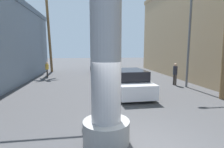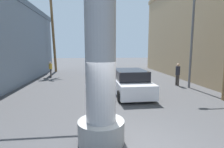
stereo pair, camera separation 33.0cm
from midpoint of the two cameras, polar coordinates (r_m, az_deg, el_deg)
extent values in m
plane|color=#424244|center=(14.72, -3.38, -3.11)|extent=(89.50, 89.50, 0.00)
cylinder|color=#9E9EA3|center=(5.15, -4.02, 19.07)|extent=(0.89, 0.89, 7.67)
cylinder|color=gray|center=(5.64, -3.65, -18.25)|extent=(1.43, 1.43, 0.70)
cylinder|color=#59595E|center=(14.18, 23.27, 10.57)|extent=(0.16, 0.16, 7.26)
cylinder|color=black|center=(12.77, -1.14, -3.36)|extent=(0.23, 0.64, 0.64)
cylinder|color=black|center=(13.16, 7.10, -3.08)|extent=(0.23, 0.64, 0.64)
cylinder|color=black|center=(9.62, 1.62, -7.18)|extent=(0.23, 0.64, 0.64)
cylinder|color=black|center=(10.14, 12.31, -6.57)|extent=(0.23, 0.64, 0.64)
cube|color=silver|center=(11.32, 4.81, -3.63)|extent=(2.08, 4.71, 0.80)
cube|color=black|center=(11.20, 4.85, -0.12)|extent=(1.88, 2.60, 0.60)
cylinder|color=black|center=(23.39, -7.27, 1.79)|extent=(0.23, 0.64, 0.64)
cylinder|color=black|center=(23.52, -3.01, 1.88)|extent=(0.23, 0.64, 0.64)
cylinder|color=black|center=(20.37, -6.93, 0.87)|extent=(0.23, 0.64, 0.64)
cylinder|color=black|center=(20.52, -2.05, 0.98)|extent=(0.23, 0.64, 0.64)
cube|color=navy|center=(21.91, -4.84, 2.04)|extent=(1.93, 4.38, 0.80)
cube|color=black|center=(21.84, -4.86, 3.86)|extent=(1.74, 2.42, 0.60)
cylinder|color=brown|center=(23.33, -20.25, 12.11)|extent=(0.45, 0.89, 9.39)
cylinder|color=#3F3833|center=(14.75, 19.48, -1.85)|extent=(0.14, 0.14, 0.86)
cylinder|color=#3F3833|center=(14.89, 18.93, -1.73)|extent=(0.14, 0.14, 0.86)
cylinder|color=#26262D|center=(14.71, 19.34, 1.14)|extent=(0.43, 0.43, 0.67)
sphere|color=tan|center=(14.67, 19.42, 2.86)|extent=(0.22, 0.22, 0.22)
cylinder|color=#3F3833|center=(19.36, -20.85, 0.27)|extent=(0.14, 0.14, 0.80)
cylinder|color=#3F3833|center=(19.16, -20.83, 0.20)|extent=(0.14, 0.14, 0.80)
cylinder|color=gold|center=(19.18, -20.94, 2.24)|extent=(0.41, 0.41, 0.55)
sphere|color=tan|center=(19.15, -20.99, 3.39)|extent=(0.22, 0.22, 0.22)
camera|label=1|loc=(0.17, -90.98, -0.14)|focal=28.00mm
camera|label=2|loc=(0.17, 89.02, 0.14)|focal=28.00mm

